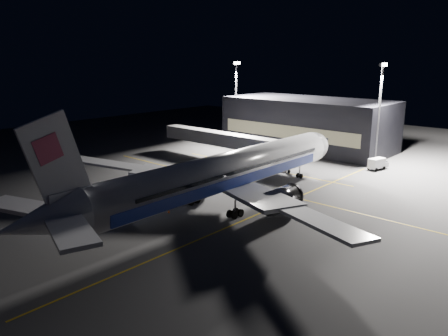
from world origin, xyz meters
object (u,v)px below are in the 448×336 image
object	(u,v)px
safety_cone_a	(202,182)
service_truck	(378,163)
baggage_tug	(102,196)
floodlight_mast_north	(236,95)
safety_cone_b	(199,181)
safety_cone_c	(169,211)
airliner	(221,174)
floodlight_mast_south	(380,105)
jet_bridge	(231,141)

from	to	relation	value
safety_cone_a	service_truck	bearing A→B (deg)	-32.19
baggage_tug	floodlight_mast_north	bearing A→B (deg)	6.78
service_truck	safety_cone_b	bearing A→B (deg)	160.27
safety_cone_a	safety_cone_b	distance (m)	0.95
floodlight_mast_north	safety_cone_c	size ratio (longest dim) A/B	39.46
service_truck	safety_cone_b	distance (m)	36.48
airliner	service_truck	distance (m)	38.59
floodlight_mast_south	safety_cone_c	bearing A→B (deg)	168.22
airliner	safety_cone_a	bearing A→B (deg)	57.18
service_truck	safety_cone_a	distance (m)	35.97
jet_bridge	floodlight_mast_south	xyz separation A→B (m)	(18.00, -24.07, 7.79)
airliner	baggage_tug	xyz separation A→B (m)	(-10.48, 15.43, -4.28)
airliner	floodlight_mast_south	distance (m)	42.13
service_truck	baggage_tug	size ratio (longest dim) A/B	1.60
jet_bridge	baggage_tug	bearing A→B (deg)	-175.52
jet_bridge	safety_cone_a	bearing A→B (deg)	-156.12
airliner	jet_bridge	xyz separation A→B (m)	(23.08, 18.06, -0.58)
jet_bridge	service_truck	distance (m)	30.13
safety_cone_c	service_truck	bearing A→B (deg)	-15.33
airliner	safety_cone_a	distance (m)	13.92
service_truck	safety_cone_c	bearing A→B (deg)	178.39
safety_cone_c	safety_cone_b	bearing A→B (deg)	29.50
service_truck	airliner	bearing A→B (deg)	-178.58
floodlight_mast_north	safety_cone_a	world-z (taller)	floodlight_mast_north
baggage_tug	safety_cone_c	size ratio (longest dim) A/B	5.70
service_truck	safety_cone_a	world-z (taller)	service_truck
safety_cone_a	safety_cone_b	xyz separation A→B (m)	(0.00, 0.95, -0.02)
jet_bridge	floodlight_mast_north	bearing A→B (deg)	37.74
safety_cone_b	safety_cone_c	size ratio (longest dim) A/B	1.16
jet_bridge	safety_cone_a	world-z (taller)	jet_bridge
jet_bridge	baggage_tug	world-z (taller)	jet_bridge
jet_bridge	safety_cone_b	size ratio (longest dim) A/B	56.62
floodlight_mast_north	safety_cone_c	distance (m)	56.87
baggage_tug	safety_cone_c	xyz separation A→B (m)	(3.55, -11.43, -0.62)
safety_cone_a	safety_cone_c	world-z (taller)	safety_cone_a
safety_cone_b	baggage_tug	bearing A→B (deg)	168.71
safety_cone_b	safety_cone_a	bearing A→B (deg)	-90.00
jet_bridge	baggage_tug	distance (m)	33.86
service_truck	safety_cone_a	bearing A→B (deg)	161.54
jet_bridge	safety_cone_c	distance (m)	33.41
safety_cone_b	safety_cone_c	xyz separation A→B (m)	(-14.00, -7.92, -0.04)
floodlight_mast_south	baggage_tug	bearing A→B (deg)	157.42
baggage_tug	airliner	bearing A→B (deg)	-66.84
jet_bridge	safety_cone_c	bearing A→B (deg)	-154.90
safety_cone_a	safety_cone_b	size ratio (longest dim) A/B	1.07
service_truck	safety_cone_a	size ratio (longest dim) A/B	7.36
baggage_tug	safety_cone_a	size ratio (longest dim) A/B	4.59
airliner	floodlight_mast_north	world-z (taller)	floodlight_mast_north
airliner	floodlight_mast_north	distance (m)	52.56
floodlight_mast_north	safety_cone_b	size ratio (longest dim) A/B	34.07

